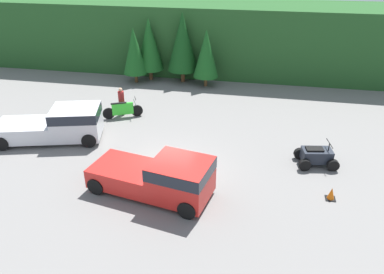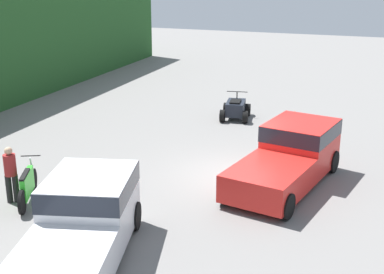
% 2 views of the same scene
% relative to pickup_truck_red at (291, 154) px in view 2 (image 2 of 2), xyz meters
% --- Properties ---
extents(ground_plane, '(80.00, 80.00, 0.00)m').
position_rel_pickup_truck_red_xyz_m(ground_plane, '(-0.18, 1.85, -0.96)').
color(ground_plane, slate).
extents(pickup_truck_red, '(5.53, 3.12, 1.82)m').
position_rel_pickup_truck_red_xyz_m(pickup_truck_red, '(0.00, 0.00, 0.00)').
color(pickup_truck_red, red).
rests_on(pickup_truck_red, ground_plane).
extents(pickup_truck_second, '(5.83, 3.46, 1.82)m').
position_rel_pickup_truck_red_xyz_m(pickup_truck_second, '(-6.68, 3.86, 0.00)').
color(pickup_truck_second, silver).
rests_on(pickup_truck_second, ground_plane).
extents(dirt_bike, '(2.24, 1.19, 1.20)m').
position_rel_pickup_truck_red_xyz_m(dirt_bike, '(-4.36, 7.17, -0.45)').
color(dirt_bike, black).
rests_on(dirt_bike, ground_plane).
extents(quad_atv, '(2.07, 1.56, 1.19)m').
position_rel_pickup_truck_red_xyz_m(quad_atv, '(6.68, 3.75, -0.49)').
color(quad_atv, black).
rests_on(quad_atv, ground_plane).
extents(rider_person, '(0.51, 0.51, 1.77)m').
position_rel_pickup_truck_red_xyz_m(rider_person, '(-4.55, 7.58, 0.00)').
color(rider_person, black).
rests_on(rider_person, ground_plane).
extents(traffic_cone, '(0.42, 0.42, 0.55)m').
position_rel_pickup_truck_red_xyz_m(traffic_cone, '(7.05, 1.05, -0.70)').
color(traffic_cone, black).
rests_on(traffic_cone, ground_plane).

